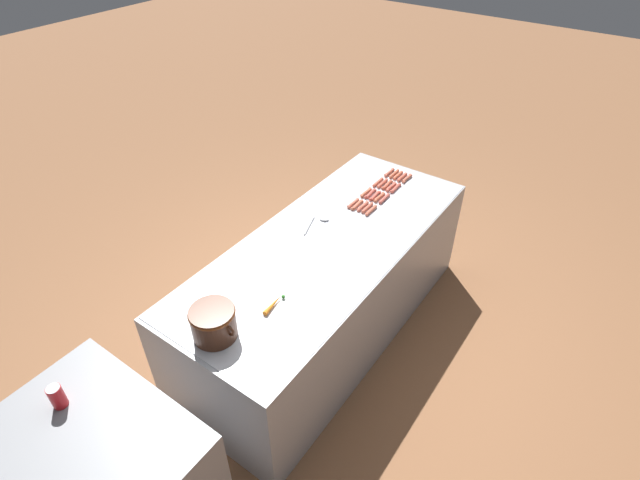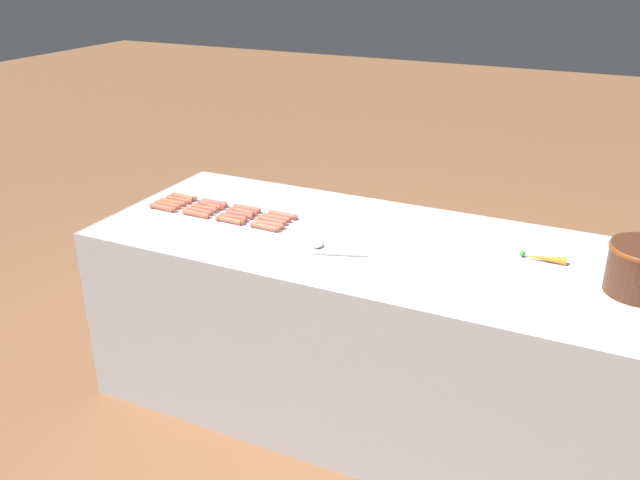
{
  "view_description": "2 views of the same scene",
  "coord_description": "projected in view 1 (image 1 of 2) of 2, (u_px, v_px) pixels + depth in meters",
  "views": [
    {
      "loc": [
        -1.48,
        2.17,
        2.91
      ],
      "look_at": [
        -0.04,
        0.14,
        0.97
      ],
      "focal_mm": 27.61,
      "sensor_mm": 36.0,
      "label": 1
    },
    {
      "loc": [
        2.47,
        0.91,
        2.0
      ],
      "look_at": [
        0.11,
        -0.2,
        0.85
      ],
      "focal_mm": 37.64,
      "sensor_mm": 36.0,
      "label": 2
    }
  ],
  "objects": [
    {
      "name": "hot_dog_1",
      "position": [
        396.0,
        188.0,
        3.85
      ],
      "size": [
        0.03,
        0.15,
        0.03
      ],
      "color": "#BC5041",
      "rests_on": "griddle_counter"
    },
    {
      "name": "serving_spoon",
      "position": [
        319.0,
        221.0,
        3.52
      ],
      "size": [
        0.13,
        0.27,
        0.02
      ],
      "color": "#B7B7BC",
      "rests_on": "griddle_counter"
    },
    {
      "name": "ground_plane",
      "position": [
        327.0,
        326.0,
        3.86
      ],
      "size": [
        20.0,
        20.0,
        0.0
      ],
      "primitive_type": "plane",
      "color": "brown"
    },
    {
      "name": "hot_dog_12",
      "position": [
        394.0,
        174.0,
        4.03
      ],
      "size": [
        0.03,
        0.15,
        0.03
      ],
      "color": "#B6593D",
      "rests_on": "griddle_counter"
    },
    {
      "name": "hot_dog_19",
      "position": [
        353.0,
        203.0,
        3.69
      ],
      "size": [
        0.03,
        0.15,
        0.03
      ],
      "color": "#B35C47",
      "rests_on": "griddle_counter"
    },
    {
      "name": "hot_dog_8",
      "position": [
        398.0,
        175.0,
        4.01
      ],
      "size": [
        0.03,
        0.15,
        0.03
      ],
      "color": "#BF593E",
      "rests_on": "griddle_counter"
    },
    {
      "name": "hot_dog_15",
      "position": [
        357.0,
        205.0,
        3.67
      ],
      "size": [
        0.03,
        0.15,
        0.03
      ],
      "color": "#B35E44",
      "rests_on": "griddle_counter"
    },
    {
      "name": "hot_dog_13",
      "position": [
        382.0,
        183.0,
        3.91
      ],
      "size": [
        0.03,
        0.15,
        0.03
      ],
      "color": "#B55441",
      "rests_on": "griddle_counter"
    },
    {
      "name": "hot_dog_3",
      "position": [
        371.0,
        210.0,
        3.61
      ],
      "size": [
        0.03,
        0.15,
        0.03
      ],
      "color": "#B45841",
      "rests_on": "griddle_counter"
    },
    {
      "name": "hot_dog_14",
      "position": [
        370.0,
        194.0,
        3.79
      ],
      "size": [
        0.04,
        0.15,
        0.03
      ],
      "color": "#B34F42",
      "rests_on": "griddle_counter"
    },
    {
      "name": "hot_dog_4",
      "position": [
        402.0,
        177.0,
        3.99
      ],
      "size": [
        0.03,
        0.15,
        0.03
      ],
      "color": "#B55440",
      "rests_on": "griddle_counter"
    },
    {
      "name": "hot_dog_2",
      "position": [
        384.0,
        199.0,
        3.74
      ],
      "size": [
        0.03,
        0.15,
        0.03
      ],
      "color": "#B35043",
      "rests_on": "griddle_counter"
    },
    {
      "name": "griddle_counter",
      "position": [
        327.0,
        287.0,
        3.6
      ],
      "size": [
        0.98,
        2.45,
        0.85
      ],
      "color": "#9EA0A5",
      "rests_on": "ground_plane"
    },
    {
      "name": "hot_dog_5",
      "position": [
        391.0,
        187.0,
        3.87
      ],
      "size": [
        0.03,
        0.15,
        0.03
      ],
      "color": "#BB5341",
      "rests_on": "griddle_counter"
    },
    {
      "name": "hot_dog_11",
      "position": [
        363.0,
        206.0,
        3.66
      ],
      "size": [
        0.03,
        0.15,
        0.03
      ],
      "color": "#B55844",
      "rests_on": "griddle_counter"
    },
    {
      "name": "hot_dog_7",
      "position": [
        367.0,
        208.0,
        3.64
      ],
      "size": [
        0.03,
        0.15,
        0.03
      ],
      "color": "#B15742",
      "rests_on": "griddle_counter"
    },
    {
      "name": "hot_dog_16",
      "position": [
        389.0,
        172.0,
        4.05
      ],
      "size": [
        0.03,
        0.15,
        0.03
      ],
      "color": "#B45844",
      "rests_on": "griddle_counter"
    },
    {
      "name": "hot_dog_0",
      "position": [
        407.0,
        178.0,
        3.97
      ],
      "size": [
        0.04,
        0.15,
        0.03
      ],
      "color": "#B45C44",
      "rests_on": "griddle_counter"
    },
    {
      "name": "hot_dog_9",
      "position": [
        387.0,
        185.0,
        3.89
      ],
      "size": [
        0.03,
        0.15,
        0.03
      ],
      "color": "#B9573E",
      "rests_on": "griddle_counter"
    },
    {
      "name": "hot_dog_17",
      "position": [
        378.0,
        182.0,
        3.93
      ],
      "size": [
        0.03,
        0.15,
        0.03
      ],
      "color": "#BD563E",
      "rests_on": "griddle_counter"
    },
    {
      "name": "hot_dog_18",
      "position": [
        366.0,
        192.0,
        3.81
      ],
      "size": [
        0.03,
        0.15,
        0.03
      ],
      "color": "#B15D41",
      "rests_on": "griddle_counter"
    },
    {
      "name": "hot_dog_10",
      "position": [
        375.0,
        196.0,
        3.77
      ],
      "size": [
        0.04,
        0.15,
        0.03
      ],
      "color": "#BB5141",
      "rests_on": "griddle_counter"
    },
    {
      "name": "hot_dog_6",
      "position": [
        379.0,
        197.0,
        3.75
      ],
      "size": [
        0.03,
        0.15,
        0.03
      ],
      "color": "#B3593E",
      "rests_on": "griddle_counter"
    },
    {
      "name": "bean_pot",
      "position": [
        213.0,
        322.0,
        2.63
      ],
      "size": [
        0.31,
        0.25,
        0.19
      ],
      "color": "#472616",
      "rests_on": "griddle_counter"
    },
    {
      "name": "carrot",
      "position": [
        274.0,
        304.0,
        2.85
      ],
      "size": [
        0.05,
        0.18,
        0.03
      ],
      "color": "orange",
      "rests_on": "griddle_counter"
    },
    {
      "name": "soda_can",
      "position": [
        57.0,
        396.0,
        2.22
      ],
      "size": [
        0.07,
        0.07,
        0.13
      ],
      "color": "red",
      "rests_on": "back_cabinet"
    }
  ]
}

